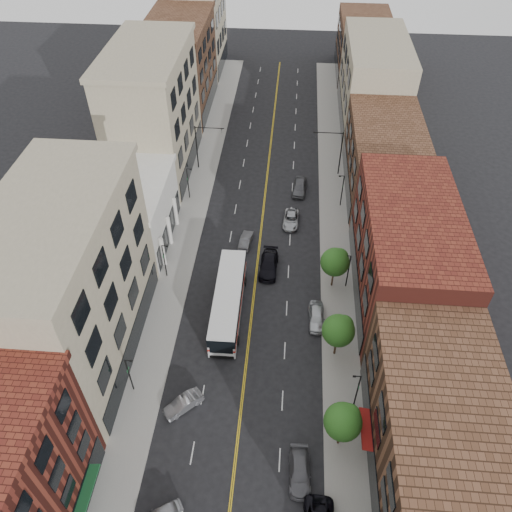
% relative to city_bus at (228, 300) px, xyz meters
% --- Properties ---
extents(ground, '(220.00, 220.00, 0.00)m').
position_rel_city_bus_xyz_m(ground, '(2.67, -18.99, -2.01)').
color(ground, black).
rests_on(ground, ground).
extents(sidewalk_left, '(4.00, 110.00, 0.15)m').
position_rel_city_bus_xyz_m(sidewalk_left, '(-7.33, 16.01, -1.94)').
color(sidewalk_left, gray).
rests_on(sidewalk_left, ground).
extents(sidewalk_right, '(4.00, 110.00, 0.15)m').
position_rel_city_bus_xyz_m(sidewalk_right, '(12.67, 16.01, -1.94)').
color(sidewalk_right, gray).
rests_on(sidewalk_right, ground).
extents(bldg_l_tanoffice, '(10.00, 22.00, 18.00)m').
position_rel_city_bus_xyz_m(bldg_l_tanoffice, '(-14.33, -5.99, 6.99)').
color(bldg_l_tanoffice, gray).
rests_on(bldg_l_tanoffice, ground).
extents(bldg_l_white, '(10.00, 14.00, 8.00)m').
position_rel_city_bus_xyz_m(bldg_l_white, '(-14.33, 12.01, 1.99)').
color(bldg_l_white, silver).
rests_on(bldg_l_white, ground).
extents(bldg_l_far_a, '(10.00, 20.00, 18.00)m').
position_rel_city_bus_xyz_m(bldg_l_far_a, '(-14.33, 29.01, 6.99)').
color(bldg_l_far_a, gray).
rests_on(bldg_l_far_a, ground).
extents(bldg_l_far_b, '(10.00, 20.00, 15.00)m').
position_rel_city_bus_xyz_m(bldg_l_far_b, '(-14.33, 49.01, 5.49)').
color(bldg_l_far_b, '#523221').
rests_on(bldg_l_far_b, ground).
extents(bldg_l_far_c, '(10.00, 16.00, 20.00)m').
position_rel_city_bus_xyz_m(bldg_l_far_c, '(-14.33, 67.01, 7.99)').
color(bldg_l_far_c, gray).
rests_on(bldg_l_far_c, ground).
extents(bldg_r_near, '(10.00, 26.00, 10.00)m').
position_rel_city_bus_xyz_m(bldg_r_near, '(19.67, -18.99, 2.99)').
color(bldg_r_near, '#523221').
rests_on(bldg_r_near, ground).
extents(bldg_r_mid, '(10.00, 22.00, 12.00)m').
position_rel_city_bus_xyz_m(bldg_r_mid, '(19.67, 5.01, 3.99)').
color(bldg_r_mid, '#591E17').
rests_on(bldg_r_mid, ground).
extents(bldg_r_far_a, '(10.00, 20.00, 10.00)m').
position_rel_city_bus_xyz_m(bldg_r_far_a, '(19.67, 26.01, 2.99)').
color(bldg_r_far_a, '#523221').
rests_on(bldg_r_far_a, ground).
extents(bldg_r_far_b, '(10.00, 22.00, 14.00)m').
position_rel_city_bus_xyz_m(bldg_r_far_b, '(19.67, 47.01, 4.99)').
color(bldg_r_far_b, gray).
rests_on(bldg_r_far_b, ground).
extents(bldg_r_far_c, '(10.00, 18.00, 11.00)m').
position_rel_city_bus_xyz_m(bldg_r_far_c, '(19.67, 67.01, 3.49)').
color(bldg_r_far_c, '#523221').
rests_on(bldg_r_far_c, ground).
extents(tree_r_1, '(3.40, 3.40, 5.59)m').
position_rel_city_bus_xyz_m(tree_r_1, '(12.06, -14.92, 2.11)').
color(tree_r_1, black).
rests_on(tree_r_1, sidewalk_right).
extents(tree_r_2, '(3.40, 3.40, 5.59)m').
position_rel_city_bus_xyz_m(tree_r_2, '(12.06, -4.92, 2.11)').
color(tree_r_2, black).
rests_on(tree_r_2, sidewalk_right).
extents(tree_r_3, '(3.40, 3.40, 5.59)m').
position_rel_city_bus_xyz_m(tree_r_3, '(12.06, 5.08, 2.11)').
color(tree_r_3, black).
rests_on(tree_r_3, sidewalk_right).
extents(lamp_l_1, '(0.81, 0.55, 5.05)m').
position_rel_city_bus_xyz_m(lamp_l_1, '(-8.28, -10.99, 0.96)').
color(lamp_l_1, black).
rests_on(lamp_l_1, sidewalk_left).
extents(lamp_l_2, '(0.81, 0.55, 5.05)m').
position_rel_city_bus_xyz_m(lamp_l_2, '(-8.28, 5.01, 0.96)').
color(lamp_l_2, black).
rests_on(lamp_l_2, sidewalk_left).
extents(lamp_l_3, '(0.81, 0.55, 5.05)m').
position_rel_city_bus_xyz_m(lamp_l_3, '(-8.28, 21.01, 0.96)').
color(lamp_l_3, black).
rests_on(lamp_l_3, sidewalk_left).
extents(lamp_r_1, '(0.81, 0.55, 5.05)m').
position_rel_city_bus_xyz_m(lamp_r_1, '(13.62, -10.99, 0.96)').
color(lamp_r_1, black).
rests_on(lamp_r_1, sidewalk_right).
extents(lamp_r_2, '(0.81, 0.55, 5.05)m').
position_rel_city_bus_xyz_m(lamp_r_2, '(13.62, 5.01, 0.96)').
color(lamp_r_2, black).
rests_on(lamp_r_2, sidewalk_right).
extents(lamp_r_3, '(0.81, 0.55, 5.05)m').
position_rel_city_bus_xyz_m(lamp_r_3, '(13.62, 21.01, 0.96)').
color(lamp_r_3, black).
rests_on(lamp_r_3, sidewalk_right).
extents(signal_mast_left, '(4.49, 0.18, 7.20)m').
position_rel_city_bus_xyz_m(signal_mast_left, '(-7.59, 29.01, 2.63)').
color(signal_mast_left, black).
rests_on(signal_mast_left, sidewalk_left).
extents(signal_mast_right, '(4.49, 0.18, 7.20)m').
position_rel_city_bus_xyz_m(signal_mast_right, '(12.94, 29.01, 2.63)').
color(signal_mast_right, black).
rests_on(signal_mast_right, sidewalk_right).
extents(city_bus, '(3.36, 13.51, 3.46)m').
position_rel_city_bus_xyz_m(city_bus, '(0.00, 0.00, 0.00)').
color(city_bus, silver).
rests_on(city_bus, ground).
extents(car_angle_b, '(3.93, 3.77, 1.33)m').
position_rel_city_bus_xyz_m(car_angle_b, '(-2.93, -12.51, -1.35)').
color(car_angle_b, '#A3A5AB').
rests_on(car_angle_b, ground).
extents(car_parked_mid, '(2.10, 4.72, 1.34)m').
position_rel_city_bus_xyz_m(car_parked_mid, '(8.47, -18.24, -1.34)').
color(car_parked_mid, '#55555A').
rests_on(car_parked_mid, ground).
extents(car_parked_far, '(1.90, 4.50, 1.52)m').
position_rel_city_bus_xyz_m(car_parked_far, '(10.07, -0.62, -1.25)').
color(car_parked_far, silver).
rests_on(car_parked_far, ground).
extents(car_lane_behind, '(1.79, 4.03, 1.29)m').
position_rel_city_bus_xyz_m(car_lane_behind, '(0.87, 11.76, -1.37)').
color(car_lane_behind, '#55555A').
rests_on(car_lane_behind, ground).
extents(car_lane_a, '(2.40, 5.51, 1.58)m').
position_rel_city_bus_xyz_m(car_lane_a, '(4.17, 7.23, -1.23)').
color(car_lane_a, black).
rests_on(car_lane_a, ground).
extents(car_lane_b, '(2.38, 4.75, 1.29)m').
position_rel_city_bus_xyz_m(car_lane_b, '(6.67, 16.55, -1.37)').
color(car_lane_b, '#A9ACB0').
rests_on(car_lane_b, ground).
extents(car_lane_c, '(2.33, 4.98, 1.65)m').
position_rel_city_bus_xyz_m(car_lane_c, '(7.73, 24.00, -1.19)').
color(car_lane_c, '#535459').
rests_on(car_lane_c, ground).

